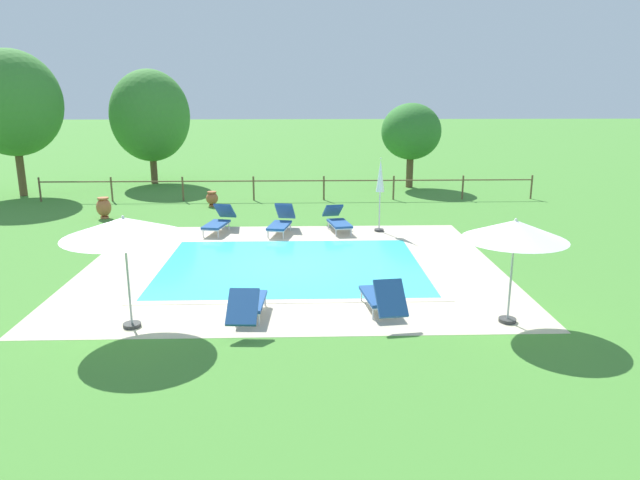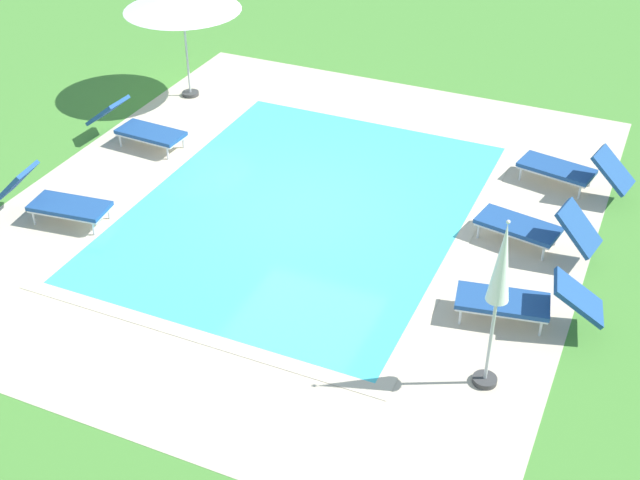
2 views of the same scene
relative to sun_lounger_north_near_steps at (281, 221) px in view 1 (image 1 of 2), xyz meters
name	(u,v)px [view 1 (image 1 of 2)]	position (x,y,z in m)	size (l,w,h in m)	color
ground_plane	(292,266)	(0.41, -3.85, -0.39)	(160.00, 160.00, 0.00)	#478433
pool_deck_paving	(292,266)	(0.41, -3.85, -0.38)	(11.23, 9.53, 0.01)	beige
swimming_pool_water	(292,266)	(0.41, -3.85, -0.38)	(7.04, 5.34, 0.01)	#42CCD6
pool_coping_rim	(292,266)	(0.41, -3.85, -0.38)	(7.52, 5.82, 0.01)	beige
sun_lounger_north_near_steps	(281,221)	(0.00, 0.00, 0.00)	(0.95, 2.00, 0.93)	navy
sun_lounger_north_mid	(382,297)	(2.40, -7.46, 0.00)	(0.83, 1.99, 0.92)	navy
sun_lounger_north_far	(337,220)	(1.91, 0.25, -0.02)	(0.96, 2.08, 0.83)	navy
sun_lounger_north_end	(248,303)	(-0.44, -7.72, -0.01)	(0.71, 2.02, 0.85)	navy
sun_lounger_south_near_corner	(219,221)	(-2.12, 0.21, -0.01)	(0.98, 2.04, 0.89)	navy
patio_umbrella_open_foreground	(124,228)	(-2.78, -8.00, 1.69)	(2.41, 2.41, 2.33)	#383838
patio_umbrella_open_by_bench	(515,231)	(4.97, -7.98, 1.58)	(2.10, 2.10, 2.21)	#383838
patio_umbrella_closed_row_west	(380,181)	(3.33, 0.10, 1.34)	(0.32, 0.32, 2.50)	#383838
terracotta_urn_near_fence	(212,198)	(-3.00, 4.69, -0.05)	(0.49, 0.49, 0.62)	#A85B38
terracotta_urn_by_tree	(104,207)	(-6.70, 2.47, 0.04)	(0.54, 0.54, 0.79)	#B7663D
perimeter_fence	(289,185)	(0.14, 5.95, 0.30)	(21.42, 0.08, 1.05)	brown
tree_far_west	(411,132)	(6.01, 9.27, 2.31)	(2.88, 2.88, 4.06)	brown
tree_west_mid	(12,103)	(-11.94, 7.45, 3.71)	(4.21, 4.21, 6.42)	brown
tree_centre	(150,116)	(-6.85, 10.87, 3.02)	(3.92, 3.92, 5.68)	brown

